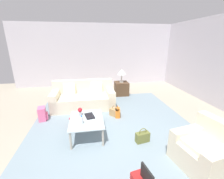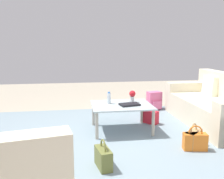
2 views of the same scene
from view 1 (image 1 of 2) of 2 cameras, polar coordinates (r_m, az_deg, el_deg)
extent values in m
plane|color=#A89E89|center=(3.64, -0.93, -19.90)|extent=(12.00, 12.00, 0.00)
cube|color=silver|center=(7.95, -6.52, 12.80)|extent=(0.12, 8.00, 3.10)
cube|color=gray|center=(4.15, 0.63, -14.58)|extent=(5.20, 4.40, 0.01)
cube|color=beige|center=(5.34, -10.71, -4.53)|extent=(0.97, 2.10, 0.45)
cube|color=beige|center=(5.62, -10.79, -0.86)|extent=(0.22, 2.10, 0.92)
cube|color=beige|center=(5.36, -0.75, -3.04)|extent=(0.97, 0.24, 0.64)
cube|color=beige|center=(5.42, -20.67, -3.99)|extent=(0.97, 0.24, 0.64)
cube|color=white|center=(5.42, -5.91, 0.55)|extent=(0.16, 0.40, 0.41)
cube|color=white|center=(5.45, -15.89, 0.05)|extent=(0.16, 0.40, 0.41)
cube|color=beige|center=(3.45, 31.18, -20.75)|extent=(1.03, 1.01, 0.44)
cube|color=beige|center=(3.57, 35.27, -15.96)|extent=(0.91, 0.36, 0.88)
cube|color=beige|center=(3.26, 36.33, -22.42)|extent=(0.35, 0.88, 0.60)
cube|color=beige|center=(3.57, 27.06, -17.05)|extent=(0.35, 0.88, 0.60)
cube|color=white|center=(3.27, 31.35, -17.43)|extent=(0.74, 0.71, 0.08)
cube|color=silver|center=(3.71, -9.71, -11.20)|extent=(1.00, 0.79, 0.02)
cylinder|color=#ADA899|center=(4.22, -4.79, -10.72)|extent=(0.05, 0.05, 0.43)
cylinder|color=#ADA899|center=(3.46, -3.47, -17.80)|extent=(0.05, 0.05, 0.43)
cylinder|color=#ADA899|center=(4.24, -14.33, -11.16)|extent=(0.05, 0.05, 0.43)
cylinder|color=#ADA899|center=(3.47, -15.49, -18.30)|extent=(0.05, 0.05, 0.43)
cylinder|color=silver|center=(3.49, -11.47, -11.39)|extent=(0.06, 0.06, 0.18)
cylinder|color=#2D6BBC|center=(3.44, -11.57, -9.90)|extent=(0.04, 0.04, 0.02)
cube|color=black|center=(3.80, -8.52, -9.92)|extent=(0.35, 0.26, 0.03)
cylinder|color=#B2B7BC|center=(3.88, -12.01, -8.93)|extent=(0.07, 0.07, 0.10)
sphere|color=red|center=(3.84, -12.10, -7.60)|extent=(0.11, 0.11, 0.11)
cube|color=#513823|center=(6.51, 3.60, 0.39)|extent=(0.56, 0.56, 0.57)
cylinder|color=#ADA899|center=(6.43, 3.65, 2.89)|extent=(0.18, 0.18, 0.02)
cylinder|color=#ADA899|center=(6.39, 3.68, 4.38)|extent=(0.04, 0.04, 0.32)
cone|color=white|center=(6.33, 3.73, 6.73)|extent=(0.38, 0.38, 0.21)
cube|color=black|center=(2.03, 13.16, -29.43)|extent=(0.24, 0.07, 0.20)
cube|color=tan|center=(4.70, 1.01, -8.83)|extent=(0.33, 0.31, 0.24)
torus|color=tan|center=(4.64, 1.02, -7.28)|extent=(0.16, 0.14, 0.20)
cube|color=red|center=(4.40, -13.68, -11.34)|extent=(0.32, 0.33, 0.24)
torus|color=red|center=(4.34, -13.82, -9.72)|extent=(0.15, 0.16, 0.20)
cube|color=orange|center=(4.70, 2.17, -8.83)|extent=(0.34, 0.19, 0.24)
torus|color=orange|center=(4.64, 2.19, -7.29)|extent=(0.20, 0.05, 0.20)
cube|color=olive|center=(3.69, 11.53, -17.41)|extent=(0.19, 0.34, 0.24)
torus|color=olive|center=(3.61, 11.67, -15.59)|extent=(0.05, 0.20, 0.20)
cube|color=pink|center=(4.91, -25.09, -8.40)|extent=(0.33, 0.25, 0.40)
cube|color=pink|center=(4.93, -23.57, -9.10)|extent=(0.22, 0.10, 0.18)
camera|label=2|loc=(4.71, 47.52, 2.59)|focal=40.00mm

